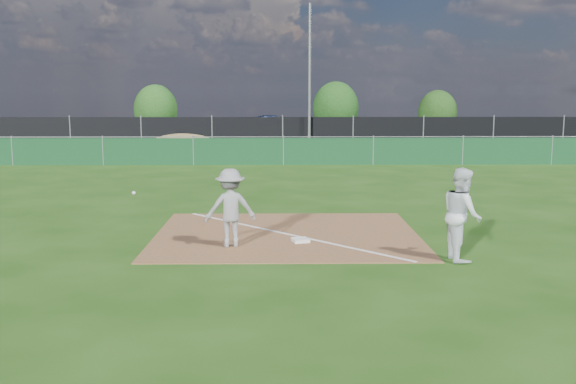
{
  "coord_description": "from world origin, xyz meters",
  "views": [
    {
      "loc": [
        -0.15,
        -13.39,
        3.29
      ],
      "look_at": [
        0.03,
        1.0,
        1.0
      ],
      "focal_mm": 40.0,
      "sensor_mm": 36.0,
      "label": 1
    }
  ],
  "objects_px": {
    "light_pole": "(310,77)",
    "tree_right": "(438,112)",
    "car_mid": "(277,128)",
    "car_right": "(339,131)",
    "first_base": "(300,240)",
    "play_at_first": "(230,208)",
    "tree_left": "(156,109)",
    "runner": "(462,214)",
    "car_left": "(171,131)",
    "tree_mid": "(336,108)"
  },
  "relations": [
    {
      "from": "runner",
      "to": "car_mid",
      "type": "relative_size",
      "value": 0.36
    },
    {
      "from": "tree_right",
      "to": "tree_mid",
      "type": "bearing_deg",
      "value": -178.29
    },
    {
      "from": "light_pole",
      "to": "car_mid",
      "type": "relative_size",
      "value": 1.59
    },
    {
      "from": "play_at_first",
      "to": "car_right",
      "type": "height_order",
      "value": "play_at_first"
    },
    {
      "from": "tree_left",
      "to": "tree_right",
      "type": "distance_m",
      "value": 20.56
    },
    {
      "from": "first_base",
      "to": "play_at_first",
      "type": "relative_size",
      "value": 0.13
    },
    {
      "from": "car_right",
      "to": "tree_mid",
      "type": "xyz_separation_m",
      "value": [
        0.22,
        5.11,
        1.38
      ]
    },
    {
      "from": "first_base",
      "to": "car_mid",
      "type": "distance_m",
      "value": 28.19
    },
    {
      "from": "car_right",
      "to": "car_mid",
      "type": "bearing_deg",
      "value": 72.55
    },
    {
      "from": "play_at_first",
      "to": "car_mid",
      "type": "distance_m",
      "value": 28.56
    },
    {
      "from": "runner",
      "to": "play_at_first",
      "type": "bearing_deg",
      "value": 74.77
    },
    {
      "from": "play_at_first",
      "to": "car_mid",
      "type": "bearing_deg",
      "value": 88.29
    },
    {
      "from": "play_at_first",
      "to": "tree_left",
      "type": "height_order",
      "value": "tree_left"
    },
    {
      "from": "first_base",
      "to": "car_left",
      "type": "height_order",
      "value": "car_left"
    },
    {
      "from": "light_pole",
      "to": "first_base",
      "type": "bearing_deg",
      "value": -93.09
    },
    {
      "from": "tree_left",
      "to": "tree_mid",
      "type": "distance_m",
      "value": 13.09
    },
    {
      "from": "car_left",
      "to": "tree_left",
      "type": "relative_size",
      "value": 1.18
    },
    {
      "from": "car_mid",
      "to": "car_right",
      "type": "bearing_deg",
      "value": -97.53
    },
    {
      "from": "tree_right",
      "to": "light_pole",
      "type": "bearing_deg",
      "value": -132.11
    },
    {
      "from": "first_base",
      "to": "play_at_first",
      "type": "height_order",
      "value": "play_at_first"
    },
    {
      "from": "play_at_first",
      "to": "car_left",
      "type": "height_order",
      "value": "play_at_first"
    },
    {
      "from": "car_mid",
      "to": "tree_mid",
      "type": "bearing_deg",
      "value": -46.27
    },
    {
      "from": "first_base",
      "to": "runner",
      "type": "height_order",
      "value": "runner"
    },
    {
      "from": "runner",
      "to": "tree_mid",
      "type": "bearing_deg",
      "value": -2.79
    },
    {
      "from": "car_left",
      "to": "car_mid",
      "type": "height_order",
      "value": "car_mid"
    },
    {
      "from": "first_base",
      "to": "runner",
      "type": "xyz_separation_m",
      "value": [
        3.09,
        -1.46,
        0.85
      ]
    },
    {
      "from": "car_right",
      "to": "first_base",
      "type": "bearing_deg",
      "value": 157.31
    },
    {
      "from": "tree_right",
      "to": "car_left",
      "type": "bearing_deg",
      "value": -160.52
    },
    {
      "from": "light_pole",
      "to": "tree_right",
      "type": "height_order",
      "value": "light_pole"
    },
    {
      "from": "light_pole",
      "to": "play_at_first",
      "type": "relative_size",
      "value": 2.99
    },
    {
      "from": "first_base",
      "to": "car_right",
      "type": "relative_size",
      "value": 0.08
    },
    {
      "from": "runner",
      "to": "car_mid",
      "type": "height_order",
      "value": "runner"
    },
    {
      "from": "play_at_first",
      "to": "car_right",
      "type": "distance_m",
      "value": 28.85
    },
    {
      "from": "play_at_first",
      "to": "car_right",
      "type": "bearing_deg",
      "value": 80.25
    },
    {
      "from": "car_mid",
      "to": "tree_mid",
      "type": "distance_m",
      "value": 6.66
    },
    {
      "from": "tree_right",
      "to": "car_mid",
      "type": "bearing_deg",
      "value": -156.03
    },
    {
      "from": "first_base",
      "to": "tree_right",
      "type": "distance_m",
      "value": 35.22
    },
    {
      "from": "car_mid",
      "to": "runner",
      "type": "bearing_deg",
      "value": -178.69
    },
    {
      "from": "light_pole",
      "to": "car_left",
      "type": "bearing_deg",
      "value": 152.62
    },
    {
      "from": "car_left",
      "to": "tree_left",
      "type": "height_order",
      "value": "tree_left"
    },
    {
      "from": "car_left",
      "to": "first_base",
      "type": "bearing_deg",
      "value": 178.35
    },
    {
      "from": "car_mid",
      "to": "car_right",
      "type": "relative_size",
      "value": 1.16
    },
    {
      "from": "play_at_first",
      "to": "tree_left",
      "type": "relative_size",
      "value": 0.72
    },
    {
      "from": "play_at_first",
      "to": "tree_left",
      "type": "xyz_separation_m",
      "value": [
        -7.98,
        33.74,
        1.07
      ]
    },
    {
      "from": "first_base",
      "to": "car_right",
      "type": "bearing_deg",
      "value": 83.09
    },
    {
      "from": "car_left",
      "to": "tree_mid",
      "type": "bearing_deg",
      "value": -76.97
    },
    {
      "from": "first_base",
      "to": "car_left",
      "type": "distance_m",
      "value": 27.86
    },
    {
      "from": "first_base",
      "to": "play_at_first",
      "type": "xyz_separation_m",
      "value": [
        -1.49,
        -0.37,
        0.79
      ]
    },
    {
      "from": "tree_left",
      "to": "tree_right",
      "type": "height_order",
      "value": "tree_left"
    },
    {
      "from": "runner",
      "to": "car_left",
      "type": "relative_size",
      "value": 0.41
    }
  ]
}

